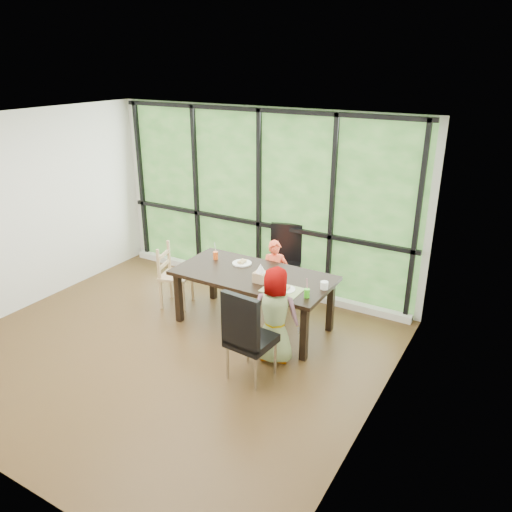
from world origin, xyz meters
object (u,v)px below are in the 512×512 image
plate_near (285,289)px  white_mug (324,285)px  green_cup (307,293)px  dining_table (253,300)px  child_older (274,315)px  chair_interior_leather (251,334)px  orange_cup (216,255)px  chair_window_leather (284,263)px  chair_end_beech (176,276)px  plate_far (242,263)px  child_toddler (275,275)px  tissue_box (261,277)px

plate_near → white_mug: bearing=33.9°
green_cup → dining_table: bearing=163.1°
child_older → white_mug: size_ratio=12.33×
chair_interior_leather → green_cup: bearing=-108.7°
chair_interior_leather → white_mug: (0.40, 1.03, 0.26)m
child_older → orange_cup: bearing=-43.9°
chair_window_leather → plate_near: 1.35m
chair_end_beech → white_mug: chair_end_beech is taller
child_older → white_mug: child_older is taller
orange_cup → white_mug: size_ratio=1.12×
chair_end_beech → plate_far: 1.03m
child_toddler → plate_near: 1.03m
chair_interior_leather → orange_cup: size_ratio=10.19×
chair_window_leather → child_older: (0.65, -1.52, 0.04)m
chair_window_leather → tissue_box: size_ratio=7.13×
child_older → tissue_box: bearing=-59.1°
chair_end_beech → white_mug: size_ratio=9.52×
orange_cup → dining_table: bearing=-13.8°
orange_cup → tissue_box: (0.90, -0.34, 0.01)m
green_cup → white_mug: bearing=74.3°
chair_window_leather → orange_cup: size_ratio=10.19×
plate_near → green_cup: size_ratio=2.31×
chair_end_beech → child_toddler: (1.26, 0.62, 0.05)m
chair_window_leather → chair_interior_leather: 2.05m
orange_cup → tissue_box: size_ratio=0.70×
chair_window_leather → chair_interior_leather: bearing=-92.0°
chair_window_leather → green_cup: chair_window_leather is taller
orange_cup → plate_far: bearing=5.5°
child_toddler → chair_interior_leather: bearing=-95.5°
dining_table → chair_end_beech: bearing=-178.9°
white_mug → tissue_box: 0.79m
chair_end_beech → plate_near: bearing=-112.7°
child_toddler → tissue_box: (0.20, -0.76, 0.31)m
chair_interior_leather → child_toddler: (-0.56, 1.59, -0.04)m
orange_cup → white_mug: (1.66, -0.13, -0.01)m
plate_near → tissue_box: tissue_box is taller
tissue_box → green_cup: bearing=-8.6°
chair_interior_leather → child_older: bearing=-90.8°
dining_table → white_mug: white_mug is taller
child_older → chair_end_beech: bearing=-30.7°
chair_end_beech → child_older: child_older is taller
chair_window_leather → child_older: bearing=-86.1°
chair_window_leather → child_toddler: chair_window_leather is taller
plate_far → orange_cup: orange_cup is taller
plate_near → white_mug: white_mug is taller
green_cup → child_older: bearing=-133.0°
tissue_box → plate_far: bearing=143.2°
chair_end_beech → orange_cup: bearing=-87.3°
child_older → white_mug: (0.36, 0.60, 0.21)m
child_toddler → green_cup: size_ratio=9.61×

